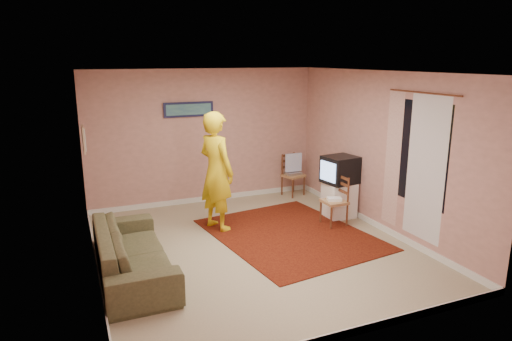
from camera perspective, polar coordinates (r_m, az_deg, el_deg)
name	(u,v)px	position (r m, az deg, el deg)	size (l,w,h in m)	color
ground	(253,247)	(7.01, -0.33, -9.58)	(5.00, 5.00, 0.00)	tan
wall_back	(204,137)	(8.91, -6.47, 4.19)	(4.50, 0.02, 2.60)	tan
wall_front	(352,219)	(4.48, 11.97, -5.90)	(4.50, 0.02, 2.60)	tan
wall_left	(89,179)	(6.13, -20.19, -1.06)	(0.02, 5.00, 2.60)	tan
wall_right	(381,152)	(7.72, 15.32, 2.26)	(0.02, 5.00, 2.60)	tan
ceiling	(253,72)	(6.43, -0.36, 12.19)	(4.50, 5.00, 0.02)	white
baseboard_back	(206,199)	(9.20, -6.24, -3.52)	(4.50, 0.02, 0.10)	silver
baseboard_front	(346,334)	(5.04, 11.15, -19.37)	(4.50, 0.02, 0.10)	silver
baseboard_left	(98,270)	(6.55, -19.17, -11.68)	(0.02, 5.00, 0.10)	silver
baseboard_right	(375,224)	(8.05, 14.70, -6.50)	(0.02, 5.00, 0.10)	silver
window	(420,153)	(7.01, 19.84, 2.03)	(0.01, 1.10, 1.50)	black
curtain_sheer	(426,169)	(6.94, 20.45, 0.17)	(0.01, 0.75, 2.10)	silver
curtain_floral	(393,159)	(7.44, 16.73, 1.34)	(0.01, 0.35, 2.10)	#F2E2CE
curtain_rod	(423,93)	(6.87, 20.17, 9.13)	(0.02, 0.02, 1.40)	brown
picture_back	(189,109)	(8.73, -8.41, 7.57)	(0.95, 0.04, 0.28)	#15173B
picture_left	(84,139)	(7.65, -20.72, 3.66)	(0.04, 0.38, 0.42)	tan
area_rug	(290,234)	(7.49, 4.28, -7.96)	(2.21, 2.77, 0.01)	black
tv_cabinet	(339,200)	(8.34, 10.33, -3.60)	(0.50, 0.45, 0.63)	white
crt_tv	(340,170)	(8.18, 10.47, 0.10)	(0.62, 0.57, 0.48)	black
chair_a	(293,170)	(9.45, 4.69, 0.01)	(0.48, 0.47, 0.47)	tan
dvd_player	(293,173)	(9.47, 4.68, -0.34)	(0.31, 0.22, 0.05)	#A6A6AB
blue_throw	(293,162)	(9.42, 4.71, 1.01)	(0.36, 0.04, 0.38)	#9AB5FD
chair_b	(335,196)	(7.84, 9.79, -3.11)	(0.37, 0.39, 0.47)	tan
game_console	(334,199)	(7.86, 9.77, -3.54)	(0.23, 0.17, 0.05)	white
sofa	(132,252)	(6.28, -15.18, -9.77)	(2.22, 0.87, 0.65)	brown
person	(216,171)	(7.48, -4.98, -0.11)	(0.72, 0.47, 1.97)	yellow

